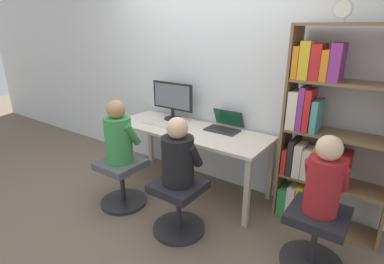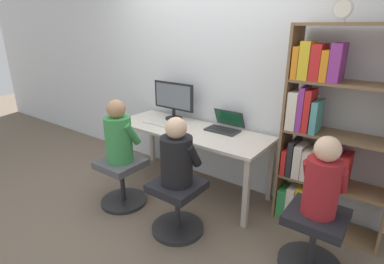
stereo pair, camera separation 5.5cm
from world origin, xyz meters
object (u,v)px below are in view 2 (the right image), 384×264
object	(u,v)px
office_chair_left	(122,180)
keyboard	(160,123)
desktop_monitor	(173,99)
person_at_laptop	(177,155)
desk_clock	(343,10)
person_near_shelf	(323,180)
office_chair_right	(177,204)
bookshelf	(321,139)
laptop	(225,126)
person_at_monitor	(119,135)
office_chair_side	(313,237)

from	to	relation	value
office_chair_left	keyboard	bearing A→B (deg)	91.54
desktop_monitor	person_at_laptop	xyz separation A→B (m)	(0.76, -0.88, -0.21)
desk_clock	person_near_shelf	xyz separation A→B (m)	(0.14, -0.48, -1.13)
office_chair_right	bookshelf	bearing A→B (deg)	41.32
laptop	desk_clock	bearing A→B (deg)	-7.82
office_chair_left	desk_clock	distance (m)	2.46
desktop_monitor	person_near_shelf	distance (m)	1.98
desktop_monitor	bookshelf	distance (m)	1.71
person_at_monitor	person_at_laptop	distance (m)	0.75
person_at_laptop	desk_clock	bearing A→B (deg)	37.74
desktop_monitor	office_chair_side	size ratio (longest dim) A/B	1.18
laptop	office_chair_left	bearing A→B (deg)	-128.05
bookshelf	keyboard	bearing A→B (deg)	-173.29
desktop_monitor	laptop	world-z (taller)	desktop_monitor
keyboard	person_at_monitor	world-z (taller)	person_at_monitor
person_at_monitor	office_chair_side	world-z (taller)	person_at_monitor
office_chair_left	desk_clock	world-z (taller)	desk_clock
bookshelf	office_chair_side	world-z (taller)	bookshelf
desk_clock	desktop_monitor	bearing A→B (deg)	175.57
desk_clock	laptop	bearing A→B (deg)	172.18
office_chair_right	desktop_monitor	bearing A→B (deg)	130.88
person_at_monitor	desk_clock	distance (m)	2.17
desktop_monitor	office_chair_side	xyz separation A→B (m)	(1.87, -0.62, -0.68)
office_chair_left	person_at_monitor	distance (m)	0.49
desktop_monitor	office_chair_right	distance (m)	1.35
office_chair_right	bookshelf	distance (m)	1.38
keyboard	person_at_monitor	size ratio (longest dim) A/B	0.62
person_at_laptop	office_chair_side	xyz separation A→B (m)	(1.10, 0.26, -0.47)
keyboard	office_chair_side	world-z (taller)	keyboard
desk_clock	office_chair_side	bearing A→B (deg)	-73.84
desktop_monitor	office_chair_right	xyz separation A→B (m)	(0.76, -0.88, -0.68)
laptop	bookshelf	distance (m)	1.00
desktop_monitor	laptop	xyz separation A→B (m)	(0.71, 0.01, -0.20)
person_at_monitor	office_chair_side	distance (m)	1.93
office_chair_left	desk_clock	bearing A→B (deg)	23.36
desktop_monitor	desk_clock	bearing A→B (deg)	-4.43
office_chair_left	bookshelf	size ratio (longest dim) A/B	0.27
laptop	office_chair_right	world-z (taller)	laptop
desktop_monitor	keyboard	xyz separation A→B (m)	(0.00, -0.26, -0.23)
person_at_laptop	person_near_shelf	world-z (taller)	same
keyboard	desk_clock	xyz separation A→B (m)	(1.72, 0.12, 1.16)
desktop_monitor	office_chair_left	bearing A→B (deg)	-88.76
keyboard	office_chair_side	size ratio (longest dim) A/B	0.81
person_at_monitor	person_near_shelf	bearing A→B (deg)	7.73
desktop_monitor	bookshelf	world-z (taller)	bookshelf
keyboard	office_chair_right	distance (m)	1.08
person_at_laptop	desk_clock	distance (m)	1.67
desktop_monitor	office_chair_left	world-z (taller)	desktop_monitor
person_at_monitor	person_at_laptop	bearing A→B (deg)	-0.89
keyboard	office_chair_right	xyz separation A→B (m)	(0.76, -0.62, -0.45)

